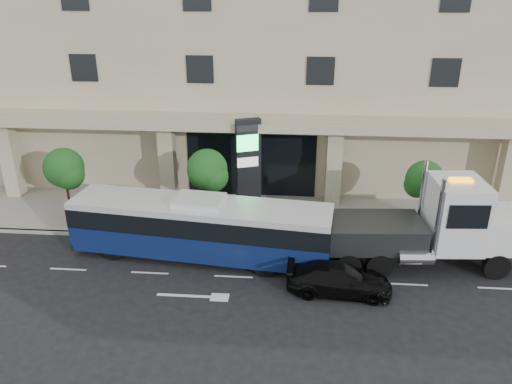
# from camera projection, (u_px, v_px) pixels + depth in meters

# --- Properties ---
(ground) EXTENTS (120.00, 120.00, 0.00)m
(ground) POSITION_uv_depth(u_px,v_px,m) (237.00, 260.00, 24.69)
(ground) COLOR black
(ground) RESTS_ON ground
(sidewalk) EXTENTS (120.00, 6.00, 0.15)m
(sidewalk) POSITION_uv_depth(u_px,v_px,m) (247.00, 215.00, 29.25)
(sidewalk) COLOR gray
(sidewalk) RESTS_ON ground
(curb) EXTENTS (120.00, 0.30, 0.15)m
(curb) POSITION_uv_depth(u_px,v_px,m) (242.00, 240.00, 26.50)
(curb) COLOR gray
(curb) RESTS_ON ground
(convention_center) EXTENTS (60.00, 17.60, 20.00)m
(convention_center) POSITION_uv_depth(u_px,v_px,m) (261.00, 24.00, 34.96)
(convention_center) COLOR tan
(convention_center) RESTS_ON ground
(tree_left) EXTENTS (2.27, 2.20, 4.22)m
(tree_left) POSITION_uv_depth(u_px,v_px,m) (65.00, 170.00, 27.52)
(tree_left) COLOR #422B19
(tree_left) RESTS_ON sidewalk
(tree_mid) EXTENTS (2.28, 2.20, 4.38)m
(tree_mid) POSITION_uv_depth(u_px,v_px,m) (208.00, 172.00, 26.87)
(tree_mid) COLOR #422B19
(tree_mid) RESTS_ON sidewalk
(tree_right) EXTENTS (2.10, 2.00, 4.04)m
(tree_right) POSITION_uv_depth(u_px,v_px,m) (425.00, 182.00, 26.09)
(tree_right) COLOR #422B19
(tree_right) RESTS_ON sidewalk
(city_bus) EXTENTS (12.98, 4.18, 3.23)m
(city_bus) POSITION_uv_depth(u_px,v_px,m) (200.00, 227.00, 24.41)
(city_bus) COLOR black
(city_bus) RESTS_ON ground
(tow_truck) EXTENTS (10.87, 3.30, 4.93)m
(tow_truck) POSITION_uv_depth(u_px,v_px,m) (432.00, 227.00, 23.56)
(tow_truck) COLOR #2D3033
(tow_truck) RESTS_ON ground
(black_sedan) EXTENTS (4.70, 2.12, 1.34)m
(black_sedan) POSITION_uv_depth(u_px,v_px,m) (339.00, 279.00, 21.92)
(black_sedan) COLOR black
(black_sedan) RESTS_ON ground
(signage_pylon) EXTENTS (1.48, 0.98, 5.61)m
(signage_pylon) POSITION_uv_depth(u_px,v_px,m) (248.00, 166.00, 28.50)
(signage_pylon) COLOR black
(signage_pylon) RESTS_ON sidewalk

